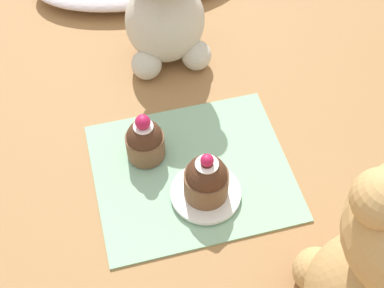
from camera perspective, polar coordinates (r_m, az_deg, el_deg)
The scene contains 5 objects.
ground_plane at distance 0.63m, azimuth 0.00°, elevation -3.03°, with size 4.00×4.00×0.00m, color #9E7042.
knitted_placemat at distance 0.63m, azimuth 0.00°, elevation -2.88°, with size 0.23×0.20×0.01m, color #8EBC99.
cupcake_near_cream_bear at distance 0.62m, azimuth -5.05°, elevation 0.40°, with size 0.05×0.05×0.07m.
saucer_plate at distance 0.61m, azimuth 1.48°, elevation -5.25°, with size 0.08×0.08×0.01m, color white.
cupcake_near_tan_bear at distance 0.58m, azimuth 1.54°, elevation -3.74°, with size 0.05×0.05×0.07m.
Camera 1 is at (-0.09, -0.34, 0.53)m, focal length 50.00 mm.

